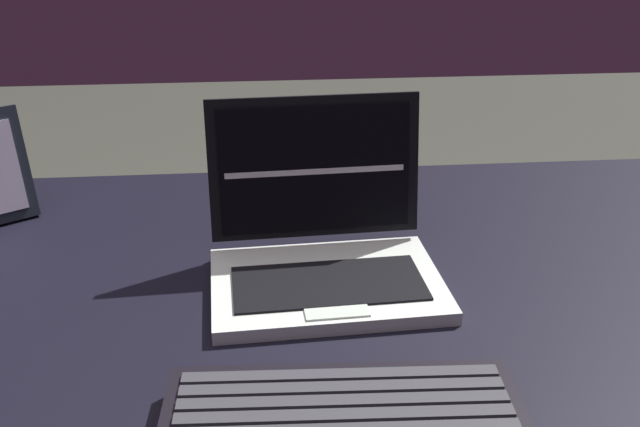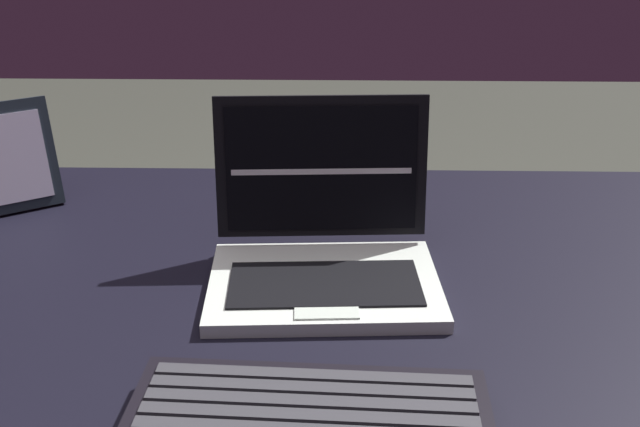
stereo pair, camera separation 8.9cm
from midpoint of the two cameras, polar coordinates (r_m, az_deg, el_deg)
desk at (r=0.97m, az=-4.83°, el=-11.81°), size 1.45×0.83×0.75m
laptop_front at (r=0.92m, az=-2.55°, el=-2.71°), size 0.29×0.24×0.22m
external_keyboard at (r=0.69m, az=-1.98°, el=-15.68°), size 0.34×0.14×0.04m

